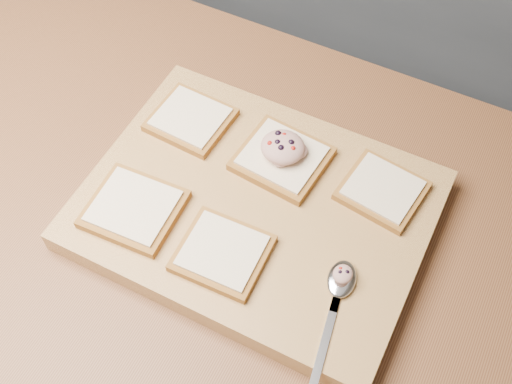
# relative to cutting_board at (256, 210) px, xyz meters

# --- Properties ---
(ground) EXTENTS (4.00, 4.00, 0.00)m
(ground) POSITION_rel_cutting_board_xyz_m (-0.10, -0.02, -0.92)
(ground) COLOR #515459
(ground) RESTS_ON ground
(island_counter) EXTENTS (2.00, 0.80, 0.90)m
(island_counter) POSITION_rel_cutting_board_xyz_m (-0.10, -0.02, -0.47)
(island_counter) COLOR slate
(island_counter) RESTS_ON ground
(cutting_board) EXTENTS (0.49, 0.37, 0.04)m
(cutting_board) POSITION_rel_cutting_board_xyz_m (0.00, 0.00, 0.00)
(cutting_board) COLOR tan
(cutting_board) RESTS_ON island_counter
(bread_far_left) EXTENTS (0.12, 0.11, 0.02)m
(bread_far_left) POSITION_rel_cutting_board_xyz_m (-0.16, 0.09, 0.03)
(bread_far_left) COLOR #A46E2A
(bread_far_left) RESTS_ON cutting_board
(bread_far_center) EXTENTS (0.14, 0.13, 0.02)m
(bread_far_center) POSITION_rel_cutting_board_xyz_m (0.00, 0.08, 0.03)
(bread_far_center) COLOR #A46E2A
(bread_far_center) RESTS_ON cutting_board
(bread_far_right) EXTENTS (0.12, 0.12, 0.02)m
(bread_far_right) POSITION_rel_cutting_board_xyz_m (0.16, 0.10, 0.03)
(bread_far_right) COLOR #A46E2A
(bread_far_right) RESTS_ON cutting_board
(bread_near_left) EXTENTS (0.13, 0.12, 0.02)m
(bread_near_left) POSITION_rel_cutting_board_xyz_m (-0.15, -0.09, 0.03)
(bread_near_left) COLOR #A46E2A
(bread_near_left) RESTS_ON cutting_board
(bread_near_center) EXTENTS (0.12, 0.11, 0.02)m
(bread_near_center) POSITION_rel_cutting_board_xyz_m (-0.00, -0.10, 0.03)
(bread_near_center) COLOR #A46E2A
(bread_near_center) RESTS_ON cutting_board
(tuna_salad_dollop) EXTENTS (0.07, 0.06, 0.03)m
(tuna_salad_dollop) POSITION_rel_cutting_board_xyz_m (0.00, 0.09, 0.05)
(tuna_salad_dollop) COLOR tan
(tuna_salad_dollop) RESTS_ON bread_far_center
(spoon) EXTENTS (0.06, 0.20, 0.01)m
(spoon) POSITION_rel_cutting_board_xyz_m (0.16, -0.07, 0.03)
(spoon) COLOR silver
(spoon) RESTS_ON cutting_board
(spoon_salad) EXTENTS (0.03, 0.03, 0.02)m
(spoon_salad) POSITION_rel_cutting_board_xyz_m (0.16, -0.06, 0.04)
(spoon_salad) COLOR tan
(spoon_salad) RESTS_ON spoon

